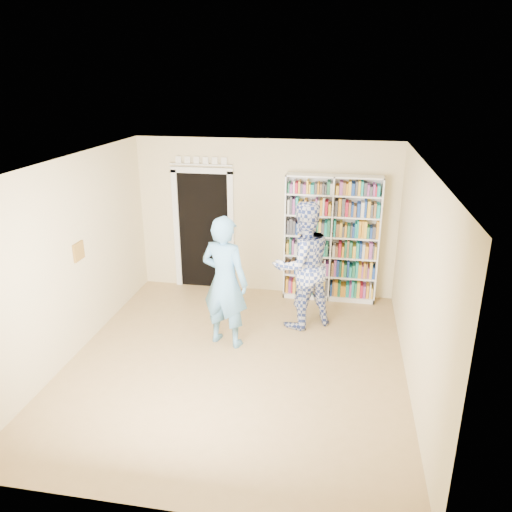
# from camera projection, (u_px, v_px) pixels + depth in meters

# --- Properties ---
(floor) EXTENTS (5.00, 5.00, 0.00)m
(floor) POSITION_uv_depth(u_px,v_px,m) (236.00, 363.00, 6.78)
(floor) COLOR #9F7D4D
(floor) RESTS_ON ground
(ceiling) EXTENTS (5.00, 5.00, 0.00)m
(ceiling) POSITION_uv_depth(u_px,v_px,m) (232.00, 164.00, 5.85)
(ceiling) COLOR white
(ceiling) RESTS_ON wall_back
(wall_back) EXTENTS (4.50, 0.00, 4.50)m
(wall_back) POSITION_uv_depth(u_px,v_px,m) (265.00, 218.00, 8.63)
(wall_back) COLOR beige
(wall_back) RESTS_ON floor
(wall_left) EXTENTS (0.00, 5.00, 5.00)m
(wall_left) POSITION_uv_depth(u_px,v_px,m) (70.00, 260.00, 6.68)
(wall_left) COLOR beige
(wall_left) RESTS_ON floor
(wall_right) EXTENTS (0.00, 5.00, 5.00)m
(wall_right) POSITION_uv_depth(u_px,v_px,m) (418.00, 283.00, 5.95)
(wall_right) COLOR beige
(wall_right) RESTS_ON floor
(bookshelf) EXTENTS (1.57, 0.30, 2.16)m
(bookshelf) POSITION_uv_depth(u_px,v_px,m) (331.00, 238.00, 8.38)
(bookshelf) COLOR white
(bookshelf) RESTS_ON floor
(doorway) EXTENTS (1.10, 0.08, 2.43)m
(doorway) POSITION_uv_depth(u_px,v_px,m) (204.00, 225.00, 8.85)
(doorway) COLOR black
(doorway) RESTS_ON floor
(wall_art) EXTENTS (0.03, 0.25, 0.25)m
(wall_art) POSITION_uv_depth(u_px,v_px,m) (79.00, 251.00, 6.85)
(wall_art) COLOR brown
(wall_art) RESTS_ON wall_left
(man_blue) EXTENTS (0.80, 0.63, 1.92)m
(man_blue) POSITION_uv_depth(u_px,v_px,m) (225.00, 282.00, 6.97)
(man_blue) COLOR #5895C3
(man_blue) RESTS_ON floor
(man_plaid) EXTENTS (1.21, 1.16, 1.97)m
(man_plaid) POSITION_uv_depth(u_px,v_px,m) (302.00, 265.00, 7.49)
(man_plaid) COLOR #2E418D
(man_plaid) RESTS_ON floor
(paper_sheet) EXTENTS (0.19, 0.08, 0.29)m
(paper_sheet) POSITION_uv_depth(u_px,v_px,m) (308.00, 272.00, 7.29)
(paper_sheet) COLOR white
(paper_sheet) RESTS_ON man_plaid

